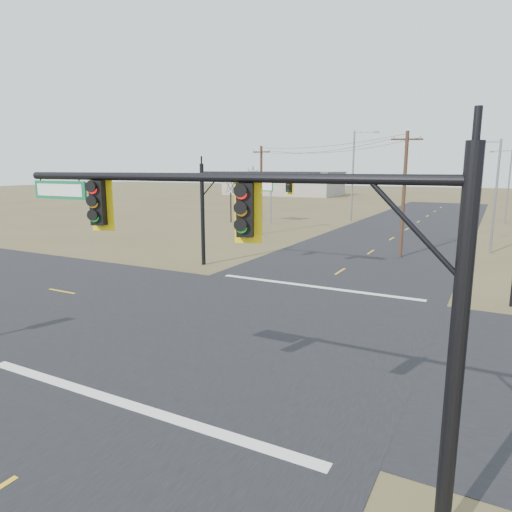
% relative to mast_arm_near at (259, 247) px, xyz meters
% --- Properties ---
extents(ground, '(320.00, 320.00, 0.00)m').
position_rel_mast_arm_near_xyz_m(ground, '(-4.74, 8.58, -5.18)').
color(ground, brown).
rests_on(ground, ground).
extents(road_ew, '(160.00, 14.00, 0.02)m').
position_rel_mast_arm_near_xyz_m(road_ew, '(-4.74, 8.58, -5.17)').
color(road_ew, black).
rests_on(road_ew, ground).
extents(road_ns, '(14.00, 160.00, 0.02)m').
position_rel_mast_arm_near_xyz_m(road_ns, '(-4.74, 8.58, -5.17)').
color(road_ns, black).
rests_on(road_ns, ground).
extents(stop_bar_near, '(12.00, 0.40, 0.01)m').
position_rel_mast_arm_near_xyz_m(stop_bar_near, '(-4.74, 1.08, -5.15)').
color(stop_bar_near, silver).
rests_on(stop_bar_near, road_ns).
extents(stop_bar_far, '(12.00, 0.40, 0.01)m').
position_rel_mast_arm_near_xyz_m(stop_bar_far, '(-4.74, 16.08, -5.15)').
color(stop_bar_far, silver).
rests_on(stop_bar_far, road_ns).
extents(mast_arm_near, '(10.34, 0.56, 7.11)m').
position_rel_mast_arm_near_xyz_m(mast_arm_near, '(0.00, 0.00, 0.00)').
color(mast_arm_near, black).
rests_on(mast_arm_near, ground).
extents(mast_arm_far, '(8.84, 0.47, 6.99)m').
position_rel_mast_arm_near_xyz_m(mast_arm_far, '(-10.97, 18.25, -0.12)').
color(mast_arm_far, black).
rests_on(mast_arm_far, ground).
extents(utility_pole_near, '(2.14, 1.03, 9.36)m').
position_rel_mast_arm_near_xyz_m(utility_pole_near, '(-2.24, 27.57, -0.31)').
color(utility_pole_near, '#432B1D').
rests_on(utility_pole_near, ground).
extents(utility_pole_far, '(2.13, 0.68, 8.88)m').
position_rel_mast_arm_near_xyz_m(utility_pole_far, '(-17.38, 33.66, -0.54)').
color(utility_pole_far, '#432B1D').
rests_on(utility_pole_far, ground).
extents(highway_sign, '(3.08, 0.54, 5.82)m').
position_rel_mast_arm_near_xyz_m(highway_sign, '(-21.83, 42.60, -1.04)').
color(highway_sign, slate).
rests_on(highway_sign, ground).
extents(streetlight_a, '(2.48, 0.29, 8.90)m').
position_rel_mast_arm_near_xyz_m(streetlight_a, '(3.61, 32.66, -0.18)').
color(streetlight_a, slate).
rests_on(streetlight_a, ground).
extents(streetlight_b, '(2.50, 0.34, 8.94)m').
position_rel_mast_arm_near_xyz_m(streetlight_b, '(4.72, 55.68, -0.16)').
color(streetlight_b, slate).
rests_on(streetlight_b, ground).
extents(streetlight_c, '(3.14, 0.32, 11.28)m').
position_rel_mast_arm_near_xyz_m(streetlight_c, '(-12.31, 49.50, 1.16)').
color(streetlight_c, slate).
rests_on(streetlight_c, ground).
extents(bare_tree_a, '(2.40, 2.40, 5.82)m').
position_rel_mast_arm_near_xyz_m(bare_tree_a, '(-25.55, 41.15, -0.58)').
color(bare_tree_a, black).
rests_on(bare_tree_a, ground).
extents(bare_tree_b, '(3.20, 3.20, 7.40)m').
position_rel_mast_arm_near_xyz_m(bare_tree_b, '(-28.02, 51.63, 0.74)').
color(bare_tree_b, black).
rests_on(bare_tree_b, ground).
extents(warehouse_left, '(28.00, 14.00, 5.50)m').
position_rel_mast_arm_near_xyz_m(warehouse_left, '(-44.74, 98.58, -2.43)').
color(warehouse_left, '#A8A195').
rests_on(warehouse_left, ground).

